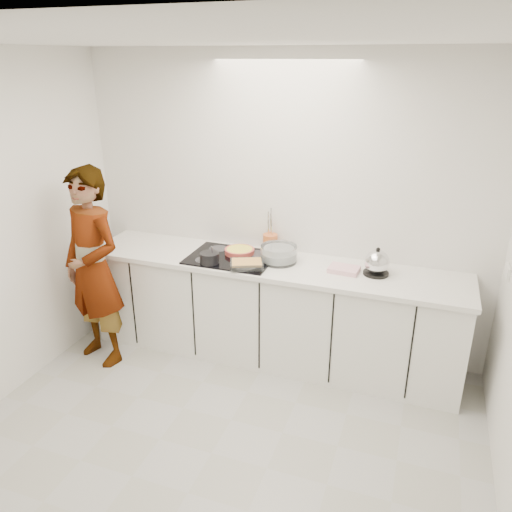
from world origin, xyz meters
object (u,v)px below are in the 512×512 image
(cook, at_px, (93,268))
(utensil_crock, at_px, (270,243))
(hob, at_px, (231,257))
(kettle, at_px, (377,263))
(tart_dish, at_px, (240,251))
(saucepan, at_px, (209,258))
(mixing_bowl, at_px, (279,254))
(baking_dish, at_px, (247,264))

(cook, bearing_deg, utensil_crock, 46.79)
(hob, bearing_deg, utensil_crock, 44.04)
(kettle, height_order, utensil_crock, kettle)
(tart_dish, xyz_separation_m, kettle, (1.17, -0.03, 0.06))
(saucepan, relative_size, mixing_bowl, 0.53)
(baking_dish, xyz_separation_m, kettle, (1.01, 0.24, 0.05))
(saucepan, xyz_separation_m, cook, (-0.93, -0.31, -0.11))
(hob, height_order, saucepan, saucepan)
(hob, relative_size, cook, 0.42)
(baking_dish, distance_m, cook, 1.30)
(tart_dish, distance_m, baking_dish, 0.32)
(saucepan, xyz_separation_m, kettle, (1.33, 0.26, 0.04))
(baking_dish, distance_m, mixing_bowl, 0.31)
(hob, height_order, mixing_bowl, mixing_bowl)
(hob, relative_size, baking_dish, 2.24)
(saucepan, relative_size, kettle, 0.65)
(kettle, xyz_separation_m, utensil_crock, (-0.95, 0.19, -0.02))
(mixing_bowl, height_order, utensil_crock, utensil_crock)
(saucepan, xyz_separation_m, baking_dish, (0.32, 0.02, -0.02))
(saucepan, height_order, mixing_bowl, saucepan)
(tart_dish, xyz_separation_m, utensil_crock, (0.23, 0.16, 0.04))
(kettle, bearing_deg, mixing_bowl, -179.59)
(tart_dish, height_order, mixing_bowl, mixing_bowl)
(saucepan, bearing_deg, mixing_bowl, 25.46)
(hob, xyz_separation_m, mixing_bowl, (0.41, 0.06, 0.06))
(utensil_crock, relative_size, cook, 0.09)
(tart_dish, height_order, utensil_crock, utensil_crock)
(hob, bearing_deg, tart_dish, 68.52)
(hob, xyz_separation_m, utensil_crock, (0.27, 0.26, 0.07))
(cook, bearing_deg, baking_dish, 31.56)
(mixing_bowl, bearing_deg, tart_dish, 174.42)
(tart_dish, xyz_separation_m, saucepan, (-0.16, -0.29, 0.02))
(tart_dish, height_order, saucepan, saucepan)
(utensil_crock, bearing_deg, kettle, -11.39)
(baking_dish, bearing_deg, cook, -165.46)
(tart_dish, distance_m, mixing_bowl, 0.37)
(hob, xyz_separation_m, saucepan, (-0.12, -0.19, 0.05))
(tart_dish, bearing_deg, baking_dish, -57.91)
(hob, distance_m, tart_dish, 0.11)
(mixing_bowl, distance_m, kettle, 0.81)
(saucepan, relative_size, baking_dish, 0.54)
(hob, relative_size, saucepan, 4.16)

